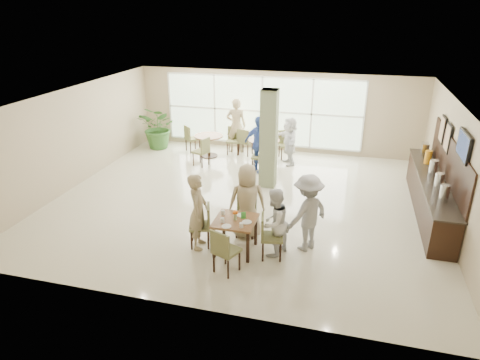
% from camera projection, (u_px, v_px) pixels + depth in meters
% --- Properties ---
extents(ground, '(10.00, 10.00, 0.00)m').
position_uv_depth(ground, '(244.00, 200.00, 11.55)').
color(ground, beige).
rests_on(ground, ground).
extents(room_shell, '(10.00, 10.00, 10.00)m').
position_uv_depth(room_shell, '(244.00, 140.00, 10.90)').
color(room_shell, white).
rests_on(room_shell, ground).
extents(window_bank, '(7.00, 0.04, 7.00)m').
position_uv_depth(window_bank, '(262.00, 111.00, 15.12)').
color(window_bank, silver).
rests_on(window_bank, ground).
extents(column, '(0.45, 0.45, 2.80)m').
position_uv_depth(column, '(269.00, 139.00, 11.99)').
color(column, '#657350').
rests_on(column, ground).
extents(main_table, '(0.86, 0.86, 0.75)m').
position_uv_depth(main_table, '(235.00, 224.00, 8.96)').
color(main_table, brown).
rests_on(main_table, ground).
extents(round_table_left, '(1.00, 1.00, 0.75)m').
position_uv_depth(round_table_left, '(209.00, 141.00, 14.71)').
color(round_table_left, brown).
rests_on(round_table_left, ground).
extents(round_table_right, '(1.05, 1.05, 0.75)m').
position_uv_depth(round_table_right, '(264.00, 145.00, 14.23)').
color(round_table_right, brown).
rests_on(round_table_right, ground).
extents(chairs_main_table, '(2.15, 2.04, 0.95)m').
position_uv_depth(chairs_main_table, '(236.00, 232.00, 9.01)').
color(chairs_main_table, olive).
rests_on(chairs_main_table, ground).
extents(chairs_table_left, '(2.05, 1.94, 0.95)m').
position_uv_depth(chairs_table_left, '(209.00, 143.00, 14.69)').
color(chairs_table_left, olive).
rests_on(chairs_table_left, ground).
extents(chairs_table_right, '(1.98, 1.94, 0.95)m').
position_uv_depth(chairs_table_right, '(263.00, 147.00, 14.27)').
color(chairs_table_right, olive).
rests_on(chairs_table_right, ground).
extents(tabletop_clutter, '(0.72, 0.76, 0.21)m').
position_uv_depth(tabletop_clutter, '(234.00, 218.00, 8.86)').
color(tabletop_clutter, white).
rests_on(tabletop_clutter, main_table).
extents(buffet_counter, '(0.64, 4.70, 1.95)m').
position_uv_depth(buffet_counter, '(431.00, 193.00, 10.68)').
color(buffet_counter, black).
rests_on(buffet_counter, ground).
extents(wall_tv, '(0.06, 1.00, 0.58)m').
position_uv_depth(wall_tv, '(464.00, 146.00, 9.03)').
color(wall_tv, black).
rests_on(wall_tv, ground).
extents(framed_art_a, '(0.05, 0.55, 0.70)m').
position_uv_depth(framed_art_a, '(448.00, 138.00, 10.57)').
color(framed_art_a, black).
rests_on(framed_art_a, ground).
extents(framed_art_b, '(0.05, 0.55, 0.70)m').
position_uv_depth(framed_art_b, '(443.00, 129.00, 11.28)').
color(framed_art_b, black).
rests_on(framed_art_b, ground).
extents(potted_plant, '(1.78, 1.78, 1.56)m').
position_uv_depth(potted_plant, '(159.00, 127.00, 15.45)').
color(potted_plant, '#336327').
rests_on(potted_plant, ground).
extents(teen_left, '(0.50, 0.67, 1.69)m').
position_uv_depth(teen_left, '(198.00, 211.00, 9.06)').
color(teen_left, tan).
rests_on(teen_left, ground).
extents(teen_far, '(0.95, 0.73, 1.72)m').
position_uv_depth(teen_far, '(247.00, 201.00, 9.49)').
color(teen_far, tan).
rests_on(teen_far, ground).
extents(teen_right, '(0.81, 0.89, 1.49)m').
position_uv_depth(teen_right, '(274.00, 223.00, 8.82)').
color(teen_right, white).
rests_on(teen_right, ground).
extents(teen_standing, '(1.18, 1.26, 1.71)m').
position_uv_depth(teen_standing, '(307.00, 213.00, 8.99)').
color(teen_standing, '#9E9EA0').
rests_on(teen_standing, ground).
extents(adult_a, '(1.19, 0.94, 1.78)m').
position_uv_depth(adult_a, '(259.00, 144.00, 13.25)').
color(adult_a, '#3B59B1').
rests_on(adult_a, ground).
extents(adult_b, '(1.17, 1.59, 1.57)m').
position_uv_depth(adult_b, '(290.00, 141.00, 13.90)').
color(adult_b, white).
rests_on(adult_b, ground).
extents(adult_standing, '(0.76, 0.56, 1.93)m').
position_uv_depth(adult_standing, '(236.00, 126.00, 14.98)').
color(adult_standing, tan).
rests_on(adult_standing, ground).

